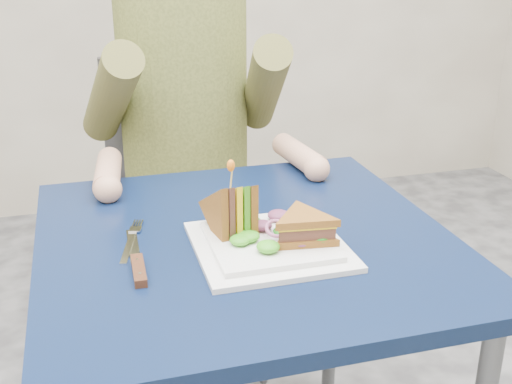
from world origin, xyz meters
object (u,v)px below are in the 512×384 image
object	(u,v)px
table	(245,273)
sandwich_upright	(232,214)
sandwich_flat	(304,228)
knife	(138,265)
chair	(183,192)
plate	(269,244)
diner	(184,74)
fork	(131,242)

from	to	relation	value
table	sandwich_upright	size ratio (longest dim) A/B	4.96
sandwich_flat	knife	bearing A→B (deg)	177.23
chair	knife	distance (m)	0.85
plate	knife	distance (m)	0.23
sandwich_flat	sandwich_upright	bearing A→B (deg)	147.91
diner	sandwich_upright	size ratio (longest dim) A/B	4.92
plate	fork	xyz separation A→B (m)	(-0.23, 0.09, -0.01)
fork	sandwich_flat	bearing A→B (deg)	-21.58
knife	table	bearing A→B (deg)	20.19
fork	knife	size ratio (longest dim) A/B	0.80
diner	fork	distance (m)	0.65
table	fork	distance (m)	0.22
chair	plate	size ratio (longest dim) A/B	3.58
table	plate	world-z (taller)	plate
table	plate	bearing A→B (deg)	-67.26
sandwich_upright	fork	size ratio (longest dim) A/B	0.86
diner	sandwich_upright	bearing A→B (deg)	-92.68
sandwich_upright	knife	xyz separation A→B (m)	(-0.17, -0.06, -0.05)
chair	plate	bearing A→B (deg)	-88.06
diner	fork	size ratio (longest dim) A/B	4.21
sandwich_flat	knife	xyz separation A→B (m)	(-0.29, 0.01, -0.04)
table	knife	size ratio (longest dim) A/B	3.39
fork	knife	world-z (taller)	knife
table	knife	bearing A→B (deg)	-159.81
table	fork	size ratio (longest dim) A/B	4.24
plate	sandwich_flat	xyz separation A→B (m)	(0.05, -0.03, 0.04)
plate	chair	bearing A→B (deg)	91.94
sandwich_upright	fork	world-z (taller)	sandwich_upright
plate	diner	bearing A→B (deg)	92.26
sandwich_flat	sandwich_upright	size ratio (longest dim) A/B	0.96
table	fork	xyz separation A→B (m)	(-0.21, 0.03, 0.08)
table	fork	bearing A→B (deg)	173.08
table	diner	size ratio (longest dim) A/B	1.01
chair	sandwich_upright	distance (m)	0.79
table	sandwich_flat	world-z (taller)	sandwich_flat
table	chair	distance (m)	0.74
table	sandwich_flat	size ratio (longest dim) A/B	5.16
sandwich_upright	knife	world-z (taller)	sandwich_upright
diner	sandwich_flat	distance (m)	0.72
chair	table	bearing A→B (deg)	-90.00
plate	sandwich_upright	world-z (taller)	sandwich_upright
diner	sandwich_upright	xyz separation A→B (m)	(-0.03, -0.64, -0.13)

